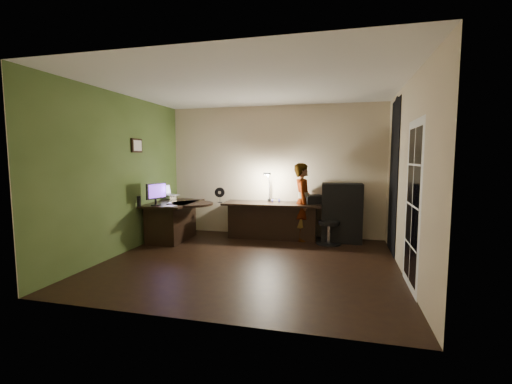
% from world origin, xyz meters
% --- Properties ---
extents(floor, '(4.50, 4.00, 0.01)m').
position_xyz_m(floor, '(0.00, 0.00, -0.01)').
color(floor, black).
rests_on(floor, ground).
extents(ceiling, '(4.50, 4.00, 0.01)m').
position_xyz_m(ceiling, '(0.00, 0.00, 2.71)').
color(ceiling, silver).
rests_on(ceiling, floor).
extents(wall_back, '(4.50, 0.01, 2.70)m').
position_xyz_m(wall_back, '(0.00, 2.00, 1.35)').
color(wall_back, beige).
rests_on(wall_back, floor).
extents(wall_front, '(4.50, 0.01, 2.70)m').
position_xyz_m(wall_front, '(0.00, -2.00, 1.35)').
color(wall_front, beige).
rests_on(wall_front, floor).
extents(wall_left, '(0.01, 4.00, 2.70)m').
position_xyz_m(wall_left, '(-2.25, 0.00, 1.35)').
color(wall_left, beige).
rests_on(wall_left, floor).
extents(wall_right, '(0.01, 4.00, 2.70)m').
position_xyz_m(wall_right, '(2.25, 0.00, 1.35)').
color(wall_right, beige).
rests_on(wall_right, floor).
extents(green_wall_overlay, '(0.00, 4.00, 2.70)m').
position_xyz_m(green_wall_overlay, '(-2.24, 0.00, 1.35)').
color(green_wall_overlay, '#445C29').
rests_on(green_wall_overlay, floor).
extents(arched_doorway, '(0.01, 0.90, 2.60)m').
position_xyz_m(arched_doorway, '(2.24, 1.15, 1.30)').
color(arched_doorway, black).
rests_on(arched_doorway, floor).
extents(french_door, '(0.02, 0.92, 2.10)m').
position_xyz_m(french_door, '(2.24, -0.55, 1.05)').
color(french_door, white).
rests_on(french_door, floor).
extents(framed_picture, '(0.04, 0.30, 0.25)m').
position_xyz_m(framed_picture, '(-2.22, 0.45, 1.85)').
color(framed_picture, black).
rests_on(framed_picture, wall_left).
extents(desk_left, '(0.84, 1.33, 0.76)m').
position_xyz_m(desk_left, '(-1.83, 1.04, 0.38)').
color(desk_left, black).
rests_on(desk_left, floor).
extents(desk_right, '(1.97, 0.75, 0.73)m').
position_xyz_m(desk_right, '(0.04, 1.63, 0.37)').
color(desk_right, black).
rests_on(desk_right, floor).
extents(cabinet, '(0.77, 0.41, 1.14)m').
position_xyz_m(cabinet, '(1.40, 1.67, 0.57)').
color(cabinet, black).
rests_on(cabinet, floor).
extents(laptop_stand, '(0.27, 0.25, 0.09)m').
position_xyz_m(laptop_stand, '(-2.11, 1.41, 0.81)').
color(laptop_stand, silver).
rests_on(laptop_stand, desk_left).
extents(laptop, '(0.38, 0.37, 0.21)m').
position_xyz_m(laptop, '(-2.07, 1.41, 0.95)').
color(laptop, silver).
rests_on(laptop, laptop_stand).
extents(monitor, '(0.22, 0.46, 0.30)m').
position_xyz_m(monitor, '(-1.92, 0.53, 0.91)').
color(monitor, black).
rests_on(monitor, desk_left).
extents(mouse, '(0.08, 0.11, 0.04)m').
position_xyz_m(mouse, '(-1.74, 0.75, 0.78)').
color(mouse, silver).
rests_on(mouse, desk_left).
extents(phone, '(0.10, 0.15, 0.01)m').
position_xyz_m(phone, '(-1.74, 0.74, 0.76)').
color(phone, black).
rests_on(phone, desk_left).
extents(pen, '(0.08, 0.14, 0.01)m').
position_xyz_m(pen, '(-1.71, 0.71, 0.77)').
color(pen, black).
rests_on(pen, desk_left).
extents(speaker, '(0.09, 0.09, 0.19)m').
position_xyz_m(speaker, '(-2.14, 0.33, 0.85)').
color(speaker, black).
rests_on(speaker, desk_left).
extents(notepad, '(0.16, 0.21, 0.01)m').
position_xyz_m(notepad, '(-1.60, 0.49, 0.77)').
color(notepad, silver).
rests_on(notepad, desk_left).
extents(desk_fan, '(0.22, 0.16, 0.31)m').
position_xyz_m(desk_fan, '(-1.01, 1.47, 0.88)').
color(desk_fan, black).
rests_on(desk_fan, desk_right).
extents(headphones, '(0.18, 0.08, 0.08)m').
position_xyz_m(headphones, '(0.09, 1.77, 0.76)').
color(headphones, '#2F2797').
rests_on(headphones, desk_right).
extents(printer, '(0.50, 0.46, 0.18)m').
position_xyz_m(printer, '(0.87, 1.71, 0.81)').
color(printer, black).
rests_on(printer, desk_right).
extents(desk_lamp, '(0.17, 0.30, 0.65)m').
position_xyz_m(desk_lamp, '(-0.06, 1.83, 1.04)').
color(desk_lamp, black).
rests_on(desk_lamp, desk_right).
extents(office_chair, '(0.60, 0.60, 0.83)m').
position_xyz_m(office_chair, '(1.17, 1.44, 0.42)').
color(office_chair, black).
rests_on(office_chair, floor).
extents(person, '(0.41, 0.57, 1.53)m').
position_xyz_m(person, '(0.65, 1.65, 0.76)').
color(person, '#D8A88C').
rests_on(person, floor).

